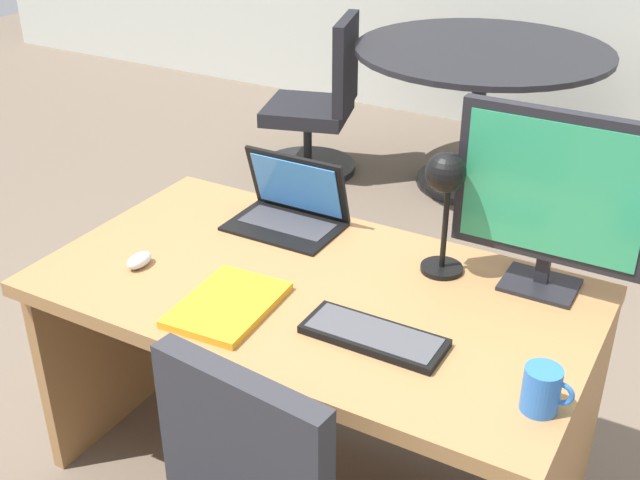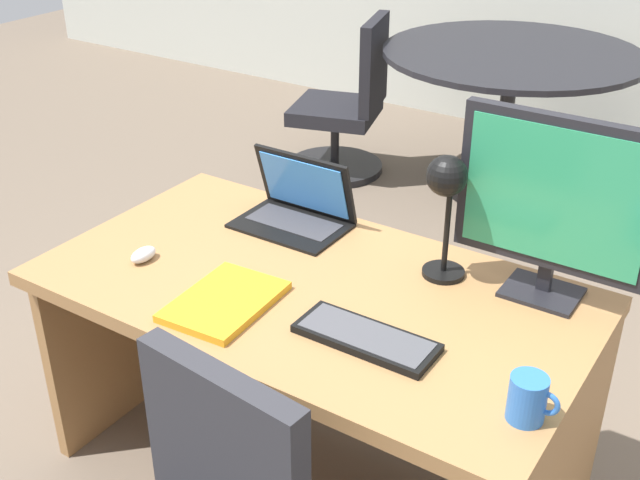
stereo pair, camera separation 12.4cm
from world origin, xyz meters
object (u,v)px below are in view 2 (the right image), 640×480
object	(u,v)px
meeting_table	(509,86)
meeting_chair_near	(346,115)
coffee_mug	(528,399)
keyboard	(366,338)
mouse	(143,255)
desk	(320,335)
book	(225,301)
monitor	(556,200)
laptop	(299,202)
desk_lamp	(446,192)

from	to	relation	value
meeting_table	meeting_chair_near	size ratio (longest dim) A/B	1.50
coffee_mug	meeting_chair_near	world-z (taller)	meeting_chair_near
keyboard	mouse	distance (m)	0.74
desk	keyboard	distance (m)	0.39
meeting_table	meeting_chair_near	world-z (taller)	meeting_chair_near
book	monitor	bearing A→B (deg)	36.76
laptop	keyboard	xyz separation A→B (m)	(0.51, -0.45, -0.06)
meeting_table	desk_lamp	bearing A→B (deg)	-73.76
desk	keyboard	world-z (taller)	keyboard
desk	book	xyz separation A→B (m)	(-0.13, -0.26, 0.21)
keyboard	meeting_chair_near	bearing A→B (deg)	122.51
monitor	keyboard	xyz separation A→B (m)	(-0.29, -0.45, -0.27)
monitor	coffee_mug	bearing A→B (deg)	-74.12
mouse	book	world-z (taller)	mouse
monitor	meeting_table	world-z (taller)	monitor
monitor	meeting_chair_near	distance (m)	2.63
keyboard	meeting_table	size ratio (longest dim) A/B	0.27
keyboard	meeting_chair_near	world-z (taller)	meeting_chair_near
monitor	desk_lamp	world-z (taller)	monitor
keyboard	coffee_mug	world-z (taller)	coffee_mug
desk	meeting_chair_near	bearing A→B (deg)	119.75
coffee_mug	keyboard	bearing A→B (deg)	172.58
desk_lamp	meeting_table	world-z (taller)	desk_lamp
book	coffee_mug	size ratio (longest dim) A/B	2.92
desk_lamp	meeting_chair_near	bearing A→B (deg)	127.63
keyboard	desk	bearing A→B (deg)	143.52
mouse	meeting_chair_near	world-z (taller)	meeting_chair_near
book	meeting_chair_near	bearing A→B (deg)	114.34
keyboard	meeting_chair_near	distance (m)	2.75
desk	monitor	xyz separation A→B (m)	(0.55, 0.25, 0.48)
desk	mouse	distance (m)	0.57
mouse	desk	bearing A→B (deg)	22.70
keyboard	book	xyz separation A→B (m)	(-0.40, -0.06, -0.00)
monitor	laptop	world-z (taller)	monitor
book	meeting_table	world-z (taller)	meeting_table
laptop	coffee_mug	size ratio (longest dim) A/B	3.04
keyboard	laptop	bearing A→B (deg)	138.69
mouse	coffee_mug	world-z (taller)	coffee_mug
keyboard	coffee_mug	distance (m)	0.44
laptop	monitor	bearing A→B (deg)	0.05
laptop	keyboard	distance (m)	0.68
laptop	desk	bearing A→B (deg)	-45.76
keyboard	book	distance (m)	0.40
laptop	meeting_table	distance (m)	2.11
desk	laptop	world-z (taller)	laptop
keyboard	desk_lamp	world-z (taller)	desk_lamp
meeting_chair_near	desk_lamp	bearing A→B (deg)	-52.37
meeting_table	mouse	bearing A→B (deg)	-92.90
book	meeting_chair_near	distance (m)	2.61
laptop	meeting_chair_near	xyz separation A→B (m)	(-0.95, 1.85, -0.44)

